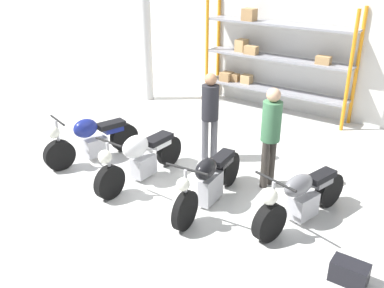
{
  "coord_description": "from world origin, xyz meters",
  "views": [
    {
      "loc": [
        3.82,
        -5.03,
        3.71
      ],
      "look_at": [
        0.0,
        0.4,
        0.7
      ],
      "focal_mm": 40.0,
      "sensor_mm": 36.0,
      "label": 1
    }
  ],
  "objects_px": {
    "motorcycle_black": "(209,180)",
    "toolbox": "(349,272)",
    "shelving_rack": "(270,57)",
    "motorcycle_grey": "(301,198)",
    "person_browsing": "(271,130)",
    "person_near_rack": "(210,110)",
    "motorcycle_white": "(140,157)",
    "motorcycle_blue": "(92,139)"
  },
  "relations": [
    {
      "from": "motorcycle_grey",
      "to": "motorcycle_blue",
      "type": "bearing_deg",
      "value": -70.33
    },
    {
      "from": "motorcycle_blue",
      "to": "motorcycle_black",
      "type": "height_order",
      "value": "motorcycle_blue"
    },
    {
      "from": "motorcycle_black",
      "to": "person_near_rack",
      "type": "xyz_separation_m",
      "value": [
        -0.88,
        1.36,
        0.58
      ]
    },
    {
      "from": "motorcycle_white",
      "to": "motorcycle_grey",
      "type": "relative_size",
      "value": 1.07
    },
    {
      "from": "shelving_rack",
      "to": "motorcycle_grey",
      "type": "relative_size",
      "value": 1.93
    },
    {
      "from": "person_browsing",
      "to": "toolbox",
      "type": "height_order",
      "value": "person_browsing"
    },
    {
      "from": "person_near_rack",
      "to": "motorcycle_white",
      "type": "bearing_deg",
      "value": 108.28
    },
    {
      "from": "motorcycle_white",
      "to": "motorcycle_black",
      "type": "xyz_separation_m",
      "value": [
        1.41,
        0.02,
        -0.02
      ]
    },
    {
      "from": "shelving_rack",
      "to": "motorcycle_black",
      "type": "xyz_separation_m",
      "value": [
        1.25,
        -4.6,
        -0.91
      ]
    },
    {
      "from": "motorcycle_white",
      "to": "person_near_rack",
      "type": "relative_size",
      "value": 1.21
    },
    {
      "from": "motorcycle_black",
      "to": "toolbox",
      "type": "distance_m",
      "value": 2.42
    },
    {
      "from": "person_browsing",
      "to": "toolbox",
      "type": "xyz_separation_m",
      "value": [
        1.88,
        -1.59,
        -0.89
      ]
    },
    {
      "from": "shelving_rack",
      "to": "person_near_rack",
      "type": "height_order",
      "value": "shelving_rack"
    },
    {
      "from": "motorcycle_grey",
      "to": "toolbox",
      "type": "xyz_separation_m",
      "value": [
        1.0,
        -0.86,
        -0.27
      ]
    },
    {
      "from": "motorcycle_blue",
      "to": "person_near_rack",
      "type": "relative_size",
      "value": 1.1
    },
    {
      "from": "motorcycle_grey",
      "to": "person_near_rack",
      "type": "distance_m",
      "value": 2.52
    },
    {
      "from": "shelving_rack",
      "to": "toolbox",
      "type": "height_order",
      "value": "shelving_rack"
    },
    {
      "from": "person_browsing",
      "to": "toolbox",
      "type": "distance_m",
      "value": 2.62
    },
    {
      "from": "motorcycle_blue",
      "to": "motorcycle_black",
      "type": "relative_size",
      "value": 0.9
    },
    {
      "from": "motorcycle_blue",
      "to": "person_browsing",
      "type": "height_order",
      "value": "person_browsing"
    },
    {
      "from": "shelving_rack",
      "to": "motorcycle_blue",
      "type": "bearing_deg",
      "value": -107.94
    },
    {
      "from": "motorcycle_blue",
      "to": "motorcycle_white",
      "type": "relative_size",
      "value": 0.91
    },
    {
      "from": "person_browsing",
      "to": "person_near_rack",
      "type": "bearing_deg",
      "value": 1.33
    },
    {
      "from": "motorcycle_grey",
      "to": "person_browsing",
      "type": "relative_size",
      "value": 1.11
    },
    {
      "from": "person_near_rack",
      "to": "toolbox",
      "type": "xyz_separation_m",
      "value": [
        3.24,
        -1.85,
        -0.87
      ]
    },
    {
      "from": "shelving_rack",
      "to": "toolbox",
      "type": "xyz_separation_m",
      "value": [
        3.61,
        -5.09,
        -1.2
      ]
    },
    {
      "from": "shelving_rack",
      "to": "person_browsing",
      "type": "height_order",
      "value": "shelving_rack"
    },
    {
      "from": "shelving_rack",
      "to": "motorcycle_black",
      "type": "relative_size",
      "value": 1.79
    },
    {
      "from": "motorcycle_blue",
      "to": "person_near_rack",
      "type": "bearing_deg",
      "value": 142.26
    },
    {
      "from": "motorcycle_blue",
      "to": "motorcycle_black",
      "type": "bearing_deg",
      "value": 105.64
    },
    {
      "from": "motorcycle_blue",
      "to": "motorcycle_black",
      "type": "distance_m",
      "value": 2.72
    },
    {
      "from": "motorcycle_white",
      "to": "motorcycle_black",
      "type": "bearing_deg",
      "value": 92.75
    },
    {
      "from": "shelving_rack",
      "to": "motorcycle_black",
      "type": "height_order",
      "value": "shelving_rack"
    },
    {
      "from": "motorcycle_grey",
      "to": "shelving_rack",
      "type": "bearing_deg",
      "value": -132.94
    },
    {
      "from": "person_browsing",
      "to": "motorcycle_black",
      "type": "bearing_deg",
      "value": 78.93
    },
    {
      "from": "motorcycle_white",
      "to": "person_browsing",
      "type": "height_order",
      "value": "person_browsing"
    },
    {
      "from": "toolbox",
      "to": "motorcycle_blue",
      "type": "bearing_deg",
      "value": 173.76
    },
    {
      "from": "motorcycle_blue",
      "to": "toolbox",
      "type": "height_order",
      "value": "motorcycle_blue"
    },
    {
      "from": "motorcycle_grey",
      "to": "person_near_rack",
      "type": "relative_size",
      "value": 1.13
    },
    {
      "from": "shelving_rack",
      "to": "motorcycle_white",
      "type": "distance_m",
      "value": 4.71
    },
    {
      "from": "motorcycle_grey",
      "to": "motorcycle_black",
      "type": "bearing_deg",
      "value": -59.32
    },
    {
      "from": "motorcycle_white",
      "to": "toolbox",
      "type": "height_order",
      "value": "motorcycle_white"
    }
  ]
}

